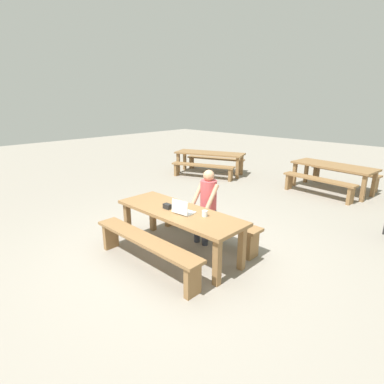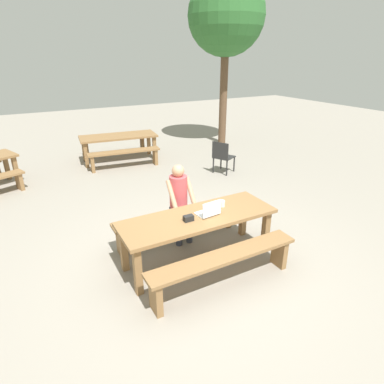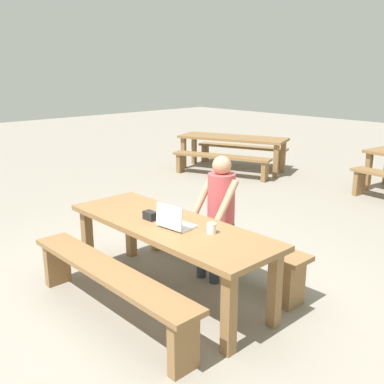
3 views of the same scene
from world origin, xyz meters
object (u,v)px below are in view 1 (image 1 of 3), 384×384
Objects in this scene: small_pouch at (167,206)px; coffee_mug at (205,214)px; person_seated at (207,201)px; picnic_table_front at (179,217)px; picnic_table_rear at (210,155)px; laptop at (183,210)px; picnic_table_mid at (333,169)px.

coffee_mug reaches higher than small_pouch.
person_seated is (0.21, 0.68, -0.03)m from small_pouch.
picnic_table_front is 0.95× the size of picnic_table_rear.
laptop reaches higher than picnic_table_front.
picnic_table_rear is (-3.31, 4.46, -0.16)m from laptop.
picnic_table_front reaches higher than picnic_table_mid.
picnic_table_front is at bearing -168.49° from coffee_mug.
laptop is at bearing -20.47° from picnic_table_front.
person_seated is 4.97m from picnic_table_rear.
person_seated is at bearing -70.94° from picnic_table_rear.
picnic_table_mid is at bearing -9.22° from picnic_table_rear.
laptop is 0.32m from small_pouch.
picnic_table_rear is at bearing 123.76° from small_pouch.
picnic_table_mid is (0.43, 5.17, -0.01)m from picnic_table_front.
picnic_table_mid is at bearing 85.24° from picnic_table_front.
small_pouch is (-0.19, -0.07, 0.14)m from picnic_table_front.
coffee_mug reaches higher than picnic_table_rear.
picnic_table_mid is (0.30, 5.22, -0.16)m from laptop.
coffee_mug is at bearing 11.51° from picnic_table_front.
coffee_mug is 0.04× the size of picnic_table_rear.
picnic_table_mid is 3.69m from picnic_table_rear.
laptop is 0.14× the size of picnic_table_rear.
person_seated reaches higher than laptop.
laptop is 5.23m from picnic_table_mid.
coffee_mug is at bearing -51.14° from person_seated.
laptop is at bearing -86.90° from picnic_table_mid.
picnic_table_rear is at bearing 130.03° from coffee_mug.
picnic_table_rear is (-3.21, 3.79, -0.12)m from person_seated.
coffee_mug reaches higher than picnic_table_front.
person_seated is 4.57m from picnic_table_mid.
person_seated reaches higher than coffee_mug.
coffee_mug is at bearing -83.45° from picnic_table_mid.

